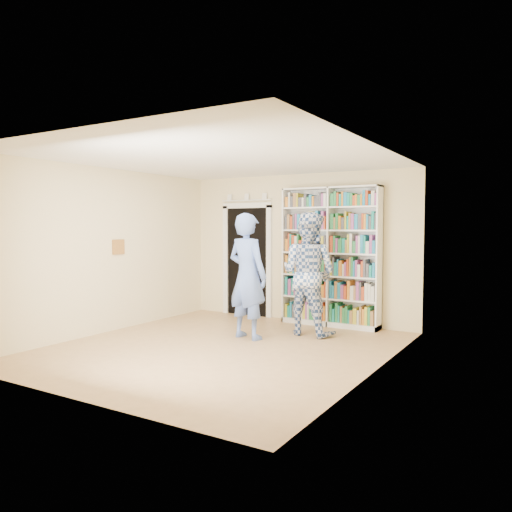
{
  "coord_description": "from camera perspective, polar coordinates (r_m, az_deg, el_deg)",
  "views": [
    {
      "loc": [
        4.07,
        -5.78,
        1.75
      ],
      "look_at": [
        0.05,
        0.9,
        1.28
      ],
      "focal_mm": 35.0,
      "sensor_mm": 36.0,
      "label": 1
    }
  ],
  "objects": [
    {
      "name": "wall_left",
      "position": [
        8.57,
        -16.5,
        0.63
      ],
      "size": [
        0.0,
        5.0,
        5.0
      ],
      "primitive_type": "plane",
      "rotation": [
        1.57,
        0.0,
        1.57
      ],
      "color": "beige",
      "rests_on": "floor"
    },
    {
      "name": "wall_right",
      "position": [
        6.08,
        13.53,
        -0.42
      ],
      "size": [
        0.0,
        5.0,
        5.0
      ],
      "primitive_type": "plane",
      "rotation": [
        1.57,
        0.0,
        -1.57
      ],
      "color": "beige",
      "rests_on": "floor"
    },
    {
      "name": "man_plaid",
      "position": [
        8.07,
        6.01,
        -2.01
      ],
      "size": [
        1.03,
        0.84,
        1.97
      ],
      "primitive_type": "imported",
      "rotation": [
        0.0,
        0.0,
        3.04
      ],
      "color": "navy",
      "rests_on": "floor"
    },
    {
      "name": "bookshelf",
      "position": [
        8.81,
        8.53,
        -0.01
      ],
      "size": [
        1.76,
        0.33,
        2.42
      ],
      "rotation": [
        0.0,
        0.0,
        0.12
      ],
      "color": "white",
      "rests_on": "floor"
    },
    {
      "name": "doorway",
      "position": [
        9.76,
        -1.01,
        0.09
      ],
      "size": [
        1.1,
        0.08,
        2.43
      ],
      "color": "black",
      "rests_on": "floor"
    },
    {
      "name": "wall_art",
      "position": [
        8.69,
        -15.44,
        1.01
      ],
      "size": [
        0.03,
        0.25,
        0.25
      ],
      "primitive_type": "cube",
      "color": "brown",
      "rests_on": "wall_left"
    },
    {
      "name": "man_blue",
      "position": [
        7.73,
        -0.98,
        -2.31
      ],
      "size": [
        0.78,
        0.58,
        1.95
      ],
      "primitive_type": "imported",
      "rotation": [
        0.0,
        0.0,
        2.97
      ],
      "color": "#5673C0",
      "rests_on": "floor"
    },
    {
      "name": "ceiling",
      "position": [
        7.14,
        -4.15,
        11.09
      ],
      "size": [
        5.0,
        5.0,
        0.0
      ],
      "primitive_type": "plane",
      "rotation": [
        3.14,
        0.0,
        0.0
      ],
      "color": "white",
      "rests_on": "wall_back"
    },
    {
      "name": "paper_sheet",
      "position": [
        7.85,
        6.21,
        -1.61
      ],
      "size": [
        0.22,
        0.04,
        0.31
      ],
      "primitive_type": "cube",
      "rotation": [
        0.0,
        0.0,
        0.13
      ],
      "color": "white",
      "rests_on": "man_plaid"
    },
    {
      "name": "floor",
      "position": [
        7.28,
        -4.06,
        -10.46
      ],
      "size": [
        5.0,
        5.0,
        0.0
      ],
      "primitive_type": "plane",
      "color": "#A27A4E",
      "rests_on": "ground"
    },
    {
      "name": "wall_back",
      "position": [
        9.24,
        4.85,
        0.95
      ],
      "size": [
        4.5,
        0.0,
        4.5
      ],
      "primitive_type": "plane",
      "rotation": [
        1.57,
        0.0,
        0.0
      ],
      "color": "beige",
      "rests_on": "floor"
    }
  ]
}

